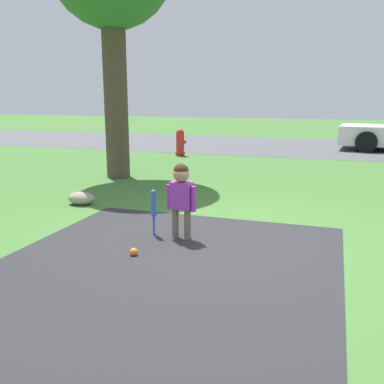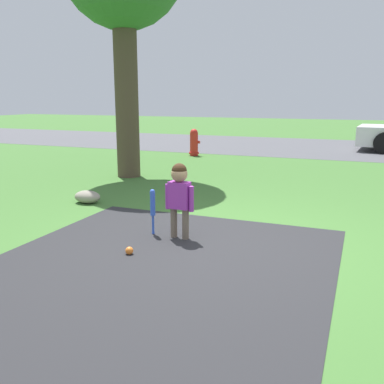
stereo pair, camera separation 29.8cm
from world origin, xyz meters
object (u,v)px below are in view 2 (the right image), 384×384
Objects in this scene: fire_hydrant at (194,143)px; sports_ball at (129,251)px; child at (179,190)px; baseball_bat at (153,205)px.

sports_ball is at bearing -73.48° from fire_hydrant.
child reaches higher than fire_hydrant.
baseball_bat is 7.29m from fire_hydrant.
baseball_bat is 0.74× the size of fire_hydrant.
child is 7.43m from fire_hydrant.
child is 0.42m from baseball_bat.
sports_ball is (-0.29, -0.71, -0.55)m from child.
child is 1.59× the size of baseball_bat.
baseball_bat is at bearing -178.28° from child.
child reaches higher than baseball_bat.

